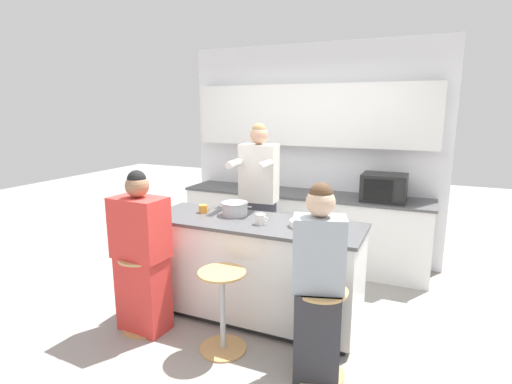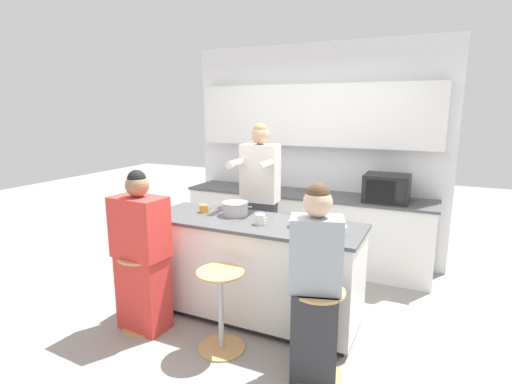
% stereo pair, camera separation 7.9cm
% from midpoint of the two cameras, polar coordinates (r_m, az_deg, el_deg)
% --- Properties ---
extents(ground_plane, '(16.00, 16.00, 0.00)m').
position_cam_midpoint_polar(ground_plane, '(3.93, 0.15, -17.20)').
color(ground_plane, gray).
extents(wall_back, '(3.28, 0.22, 2.70)m').
position_cam_midpoint_polar(wall_back, '(5.14, 8.74, 7.61)').
color(wall_back, white).
rests_on(wall_back, ground_plane).
extents(back_counter, '(3.05, 0.61, 0.89)m').
position_cam_midpoint_polar(back_counter, '(5.06, 7.41, -5.08)').
color(back_counter, white).
rests_on(back_counter, ground_plane).
extents(kitchen_island, '(1.97, 0.70, 0.92)m').
position_cam_midpoint_polar(kitchen_island, '(3.73, 0.15, -10.90)').
color(kitchen_island, black).
rests_on(kitchen_island, ground_plane).
extents(bar_stool_leftmost, '(0.38, 0.38, 0.67)m').
position_cam_midpoint_polar(bar_stool_leftmost, '(3.71, -15.29, -13.12)').
color(bar_stool_leftmost, tan).
rests_on(bar_stool_leftmost, ground_plane).
extents(bar_stool_center, '(0.38, 0.38, 0.67)m').
position_cam_midpoint_polar(bar_stool_center, '(3.30, -4.33, -16.03)').
color(bar_stool_center, tan).
rests_on(bar_stool_center, ground_plane).
extents(bar_stool_rightmost, '(0.38, 0.38, 0.67)m').
position_cam_midpoint_polar(bar_stool_rightmost, '(3.04, 9.52, -18.77)').
color(bar_stool_rightmost, tan).
rests_on(bar_stool_rightmost, ground_plane).
extents(person_cooking, '(0.42, 0.57, 1.77)m').
position_cam_midpoint_polar(person_cooking, '(4.20, 1.10, -2.32)').
color(person_cooking, '#383842').
rests_on(person_cooking, ground_plane).
extents(person_wrapped_blanket, '(0.47, 0.32, 1.42)m').
position_cam_midpoint_polar(person_wrapped_blanket, '(3.59, -15.44, -8.82)').
color(person_wrapped_blanket, red).
rests_on(person_wrapped_blanket, ground_plane).
extents(person_seated_near, '(0.40, 0.35, 1.43)m').
position_cam_midpoint_polar(person_seated_near, '(2.90, 9.21, -13.70)').
color(person_seated_near, '#333338').
rests_on(person_seated_near, ground_plane).
extents(cooking_pot, '(0.34, 0.25, 0.12)m').
position_cam_midpoint_polar(cooking_pot, '(3.75, -2.37, -2.39)').
color(cooking_pot, '#B7BABC').
rests_on(cooking_pot, kitchen_island).
extents(fruit_bowl, '(0.24, 0.24, 0.06)m').
position_cam_midpoint_polar(fruit_bowl, '(3.42, 7.40, -4.51)').
color(fruit_bowl, white).
rests_on(fruit_bowl, kitchen_island).
extents(mixing_bowl_steel, '(0.24, 0.24, 0.07)m').
position_cam_midpoint_polar(mixing_bowl_steel, '(3.27, 11.47, -5.30)').
color(mixing_bowl_steel, '#B7BABC').
rests_on(mixing_bowl_steel, kitchen_island).
extents(coffee_cup_near, '(0.12, 0.09, 0.09)m').
position_cam_midpoint_polar(coffee_cup_near, '(3.46, 1.25, -3.91)').
color(coffee_cup_near, white).
rests_on(coffee_cup_near, kitchen_island).
extents(coffee_cup_far, '(0.12, 0.08, 0.08)m').
position_cam_midpoint_polar(coffee_cup_far, '(3.88, -6.87, -2.35)').
color(coffee_cup_far, orange).
rests_on(coffee_cup_far, kitchen_island).
extents(microwave, '(0.48, 0.40, 0.31)m').
position_cam_midpoint_polar(microwave, '(4.70, 18.63, 0.55)').
color(microwave, black).
rests_on(microwave, back_counter).
extents(potted_plant, '(0.20, 0.20, 0.28)m').
position_cam_midpoint_polar(potted_plant, '(5.19, -0.28, 2.25)').
color(potted_plant, '#93563D').
rests_on(potted_plant, back_counter).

